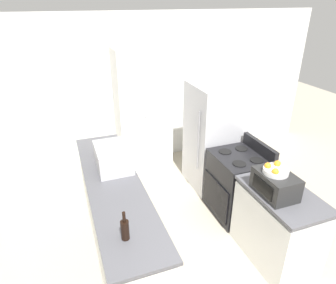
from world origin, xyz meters
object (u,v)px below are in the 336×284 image
(refrigerator, at_px, (214,137))
(microwave, at_px, (113,157))
(pantry_cabinet, at_px, (143,111))
(stove, at_px, (237,184))
(toaster_oven, at_px, (275,184))
(wine_bottle, at_px, (125,229))
(fruit_bowl, at_px, (275,170))

(refrigerator, distance_m, microwave, 1.74)
(refrigerator, bearing_deg, pantry_cabinet, 133.47)
(microwave, bearing_deg, stove, -10.26)
(stove, distance_m, microwave, 1.74)
(toaster_oven, bearing_deg, wine_bottle, -176.76)
(pantry_cabinet, xyz_separation_m, fruit_bowl, (0.68, -2.53, 0.14))
(wine_bottle, height_order, fruit_bowl, fruit_bowl)
(pantry_cabinet, distance_m, wine_bottle, 2.80)
(toaster_oven, bearing_deg, fruit_bowl, 119.99)
(microwave, height_order, wine_bottle, wine_bottle)
(pantry_cabinet, distance_m, microwave, 1.62)
(wine_bottle, bearing_deg, pantry_cabinet, 70.73)
(pantry_cabinet, xyz_separation_m, stove, (0.83, -1.71, -0.59))
(refrigerator, relative_size, toaster_oven, 3.67)
(refrigerator, distance_m, toaster_oven, 1.66)
(refrigerator, bearing_deg, wine_bottle, -136.00)
(pantry_cabinet, relative_size, fruit_bowl, 8.06)
(pantry_cabinet, distance_m, toaster_oven, 2.65)
(pantry_cabinet, relative_size, toaster_oven, 4.63)
(stove, height_order, fruit_bowl, fruit_bowl)
(toaster_oven, bearing_deg, microwave, 142.46)
(stove, xyz_separation_m, microwave, (-1.61, 0.29, 0.58))
(wine_bottle, xyz_separation_m, fruit_bowl, (1.61, 0.11, 0.18))
(refrigerator, bearing_deg, toaster_oven, -95.93)
(stove, relative_size, microwave, 1.98)
(refrigerator, bearing_deg, stove, -92.63)
(pantry_cabinet, height_order, refrigerator, pantry_cabinet)
(pantry_cabinet, xyz_separation_m, microwave, (-0.78, -1.42, -0.01))
(stove, height_order, refrigerator, refrigerator)
(refrigerator, distance_m, fruit_bowl, 1.66)
(refrigerator, xyz_separation_m, fruit_bowl, (-0.18, -1.61, 0.36))
(stove, relative_size, wine_bottle, 3.75)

